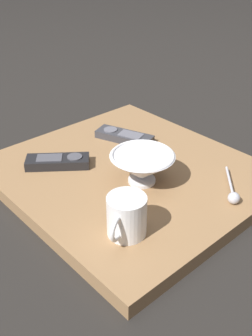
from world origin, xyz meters
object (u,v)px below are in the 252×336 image
object	(u,v)px
coffee_mug	(126,216)
tv_remote_far	(124,136)
teaspoon	(233,195)
tv_remote_near	(58,162)
cereal_bowl	(142,166)

from	to	relation	value
coffee_mug	tv_remote_far	distance (m)	0.40
coffee_mug	teaspoon	bearing A→B (deg)	163.32
teaspoon	tv_remote_far	distance (m)	0.38
coffee_mug	tv_remote_near	xyz separation A→B (m)	(-0.04, -0.31, -0.03)
cereal_bowl	tv_remote_near	distance (m)	0.23
coffee_mug	teaspoon	size ratio (longest dim) A/B	0.96
tv_remote_near	tv_remote_far	xyz separation A→B (m)	(-0.22, 0.01, -0.00)
teaspoon	tv_remote_near	distance (m)	0.44
teaspoon	tv_remote_near	world-z (taller)	same
cereal_bowl	teaspoon	xyz separation A→B (m)	(-0.10, 0.19, -0.03)
coffee_mug	tv_remote_near	bearing A→B (deg)	-98.21
tv_remote_near	teaspoon	bearing A→B (deg)	118.36
cereal_bowl	tv_remote_far	xyz separation A→B (m)	(-0.11, -0.19, -0.03)
coffee_mug	tv_remote_near	distance (m)	0.31
tv_remote_near	tv_remote_far	size ratio (longest dim) A/B	0.91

